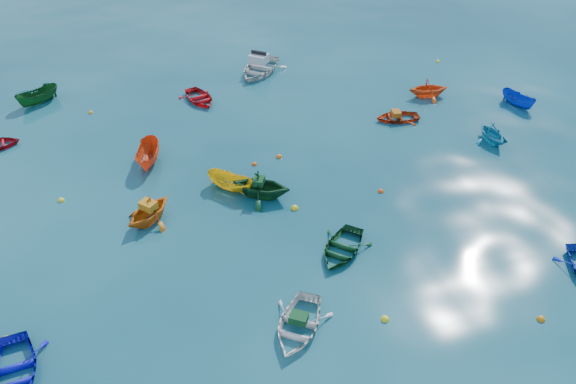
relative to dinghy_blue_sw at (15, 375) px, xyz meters
name	(u,v)px	position (x,y,z in m)	size (l,w,h in m)	color
ground	(323,265)	(12.30, 1.94, 0.00)	(160.00, 160.00, 0.00)	#093343
dinghy_blue_sw	(15,375)	(0.00, 0.00, 0.00)	(2.38, 3.33, 0.69)	#1010CD
dinghy_white_near	(298,329)	(10.14, -1.06, 0.00)	(2.30, 3.22, 0.67)	white
dinghy_orange_w	(150,220)	(5.53, 7.28, 0.00)	(2.29, 2.65, 1.40)	orange
sampan_yellow_mid	(231,189)	(9.77, 8.57, 0.00)	(1.00, 2.66, 1.03)	yellow
dinghy_green_e	(341,252)	(13.36, 2.47, 0.00)	(2.20, 3.08, 0.64)	#0F431F
dinghy_cyan_se	(490,141)	(25.17, 8.63, 0.00)	(2.02, 2.34, 1.23)	teal
sampan_orange_n	(150,163)	(6.08, 12.33, 0.00)	(1.13, 2.99, 1.16)	#E64515
dinghy_green_n	(261,196)	(11.08, 7.51, 0.00)	(2.53, 2.93, 1.54)	#0F421F
dinghy_red_ne	(397,120)	(21.17, 12.60, 0.00)	(1.93, 2.70, 0.56)	#B9330F
sampan_blue_far	(517,105)	(29.39, 11.96, 0.00)	(0.94, 2.48, 0.96)	#0E34B9
dinghy_red_far	(200,101)	(10.05, 18.80, 0.00)	(2.16, 3.02, 0.63)	red
dinghy_orange_far	(427,96)	(24.52, 14.83, 0.00)	(2.23, 2.59, 1.36)	#F05516
sampan_green_far	(40,103)	(0.10, 21.63, 0.00)	(1.09, 2.90, 1.12)	#124F1D
motorboat_white	(259,72)	(14.94, 21.87, 0.00)	(3.11, 4.35, 1.50)	silver
tarp_green_a	(299,318)	(10.19, -0.97, 0.50)	(0.68, 0.51, 0.33)	#114721
tarp_orange_a	(148,205)	(5.56, 7.31, 0.88)	(0.75, 0.57, 0.36)	orange
tarp_green_b	(259,181)	(10.99, 7.57, 0.93)	(0.65, 0.49, 0.32)	#10401B
tarp_orange_b	(396,113)	(21.07, 12.61, 0.44)	(0.66, 0.50, 0.32)	#B55E12
buoy_or_a	(7,340)	(-0.41, 1.74, 0.00)	(0.37, 0.37, 0.37)	orange
buoy_ye_a	(385,319)	(13.51, -1.66, 0.00)	(0.33, 0.33, 0.33)	yellow
buoy_or_b	(541,320)	(19.27, -3.51, 0.00)	(0.32, 0.32, 0.32)	orange
buoy_ye_b	(61,201)	(1.49, 10.20, 0.00)	(0.32, 0.32, 0.32)	yellow
buoy_or_c	(254,165)	(11.49, 10.41, 0.00)	(0.29, 0.29, 0.29)	#EB5B0C
buoy_ye_c	(295,209)	(12.36, 6.05, 0.00)	(0.38, 0.38, 0.38)	yellow
buoy_or_d	(381,192)	(16.98, 6.04, 0.00)	(0.30, 0.30, 0.30)	#F8510D
buoy_ye_d	(91,113)	(3.21, 19.24, 0.00)	(0.30, 0.30, 0.30)	gold
buoy_or_e	(279,157)	(12.99, 10.72, 0.00)	(0.33, 0.33, 0.33)	orange
buoy_ye_e	(438,62)	(28.07, 19.64, 0.00)	(0.31, 0.31, 0.31)	yellow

